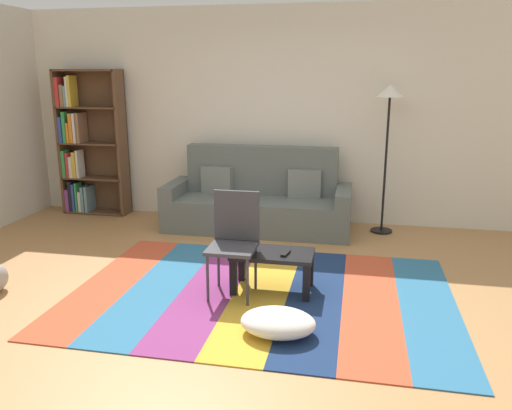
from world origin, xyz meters
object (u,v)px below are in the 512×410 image
object	(u,v)px
pouf	(278,323)
tv_remote	(286,253)
coffee_table	(273,260)
standing_lamp	(389,110)
folding_chair	(234,235)
bookshelf	(85,147)
couch	(258,202)

from	to	relation	value
pouf	tv_remote	xyz separation A→B (m)	(-0.05, 0.73, 0.27)
coffee_table	standing_lamp	size ratio (longest dim) A/B	0.40
tv_remote	folding_chair	size ratio (longest dim) A/B	0.17
bookshelf	coffee_table	size ratio (longest dim) A/B	2.72
pouf	standing_lamp	xyz separation A→B (m)	(0.84, 2.76, 1.36)
standing_lamp	folding_chair	bearing A→B (deg)	-122.70
couch	bookshelf	size ratio (longest dim) A/B	1.17
standing_lamp	folding_chair	xyz separation A→B (m)	(-1.34, -2.08, -0.93)
couch	folding_chair	world-z (taller)	couch
standing_lamp	folding_chair	world-z (taller)	standing_lamp
pouf	coffee_table	bearing A→B (deg)	102.44
bookshelf	pouf	distance (m)	4.33
couch	standing_lamp	world-z (taller)	standing_lamp
tv_remote	folding_chair	distance (m)	0.47
standing_lamp	pouf	bearing A→B (deg)	-107.00
couch	standing_lamp	bearing A→B (deg)	5.51
couch	tv_remote	xyz separation A→B (m)	(0.61, -1.88, 0.04)
couch	folding_chair	distance (m)	1.95
bookshelf	standing_lamp	bearing A→B (deg)	-2.02
folding_chair	pouf	bearing A→B (deg)	-39.46
bookshelf	standing_lamp	world-z (taller)	bookshelf
couch	pouf	xyz separation A→B (m)	(0.66, -2.62, -0.23)
bookshelf	coffee_table	world-z (taller)	bookshelf
bookshelf	standing_lamp	size ratio (longest dim) A/B	1.10
bookshelf	folding_chair	distance (m)	3.46
couch	standing_lamp	xyz separation A→B (m)	(1.51, 0.15, 1.13)
folding_chair	couch	bearing A→B (deg)	109.66
couch	pouf	bearing A→B (deg)	-75.84
couch	folding_chair	size ratio (longest dim) A/B	2.51
couch	pouf	size ratio (longest dim) A/B	4.05
pouf	tv_remote	world-z (taller)	tv_remote
coffee_table	standing_lamp	bearing A→B (deg)	62.92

